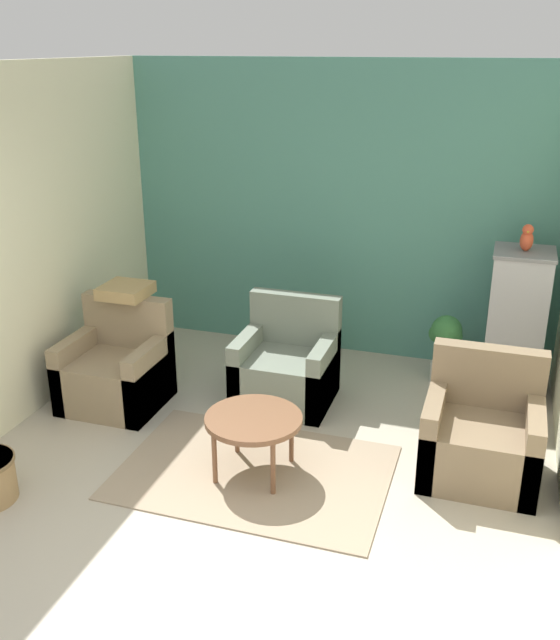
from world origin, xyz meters
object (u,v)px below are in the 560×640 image
object	(u,v)px
armchair_left	(117,371)
potted_plant	(445,342)
coffee_table	(254,422)
birdcage	(516,325)
armchair_middle	(287,368)
armchair_right	(481,438)
parrot	(527,238)

from	to	relation	value
armchair_left	potted_plant	size ratio (longest dim) A/B	1.38
coffee_table	birdcage	distance (m)	2.57
armchair_middle	birdcage	bearing A→B (deg)	21.60
armchair_middle	birdcage	xyz separation A→B (m)	(1.84, 0.73, 0.35)
armchair_right	armchair_middle	distance (m)	1.80
coffee_table	potted_plant	world-z (taller)	potted_plant
coffee_table	armchair_left	size ratio (longest dim) A/B	0.78
armchair_right	potted_plant	size ratio (longest dim) A/B	1.38
armchair_right	potted_plant	xyz separation A→B (m)	(-0.40, 1.45, 0.10)
coffee_table	birdcage	world-z (taller)	birdcage
birdcage	parrot	world-z (taller)	parrot
armchair_left	armchair_right	distance (m)	3.04
parrot	armchair_left	bearing A→B (deg)	-158.93
birdcage	parrot	xyz separation A→B (m)	(0.00, 0.00, 0.77)
armchair_left	armchair_middle	world-z (taller)	same
armchair_right	potted_plant	bearing A→B (deg)	105.56
armchair_left	parrot	bearing A→B (deg)	21.07
armchair_right	parrot	xyz separation A→B (m)	(0.18, 1.41, 1.12)
parrot	potted_plant	bearing A→B (deg)	175.78
coffee_table	armchair_right	xyz separation A→B (m)	(1.54, 0.49, -0.12)
armchair_right	potted_plant	distance (m)	1.51
armchair_middle	birdcage	size ratio (longest dim) A/B	0.68
armchair_left	parrot	size ratio (longest dim) A/B	3.87
armchair_middle	potted_plant	distance (m)	1.48
armchair_right	birdcage	bearing A→B (deg)	82.91
armchair_middle	armchair_left	bearing A→B (deg)	-159.72
coffee_table	armchair_left	world-z (taller)	armchair_left
parrot	potted_plant	size ratio (longest dim) A/B	0.36
armchair_middle	parrot	size ratio (longest dim) A/B	3.87
armchair_left	birdcage	size ratio (longest dim) A/B	0.68
armchair_left	potted_plant	bearing A→B (deg)	25.94
birdcage	potted_plant	bearing A→B (deg)	175.59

